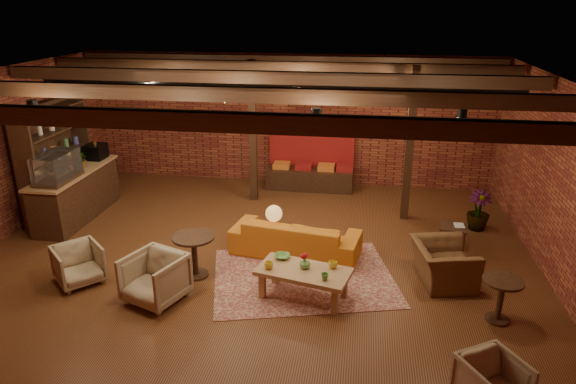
# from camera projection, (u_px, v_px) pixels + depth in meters

# --- Properties ---
(floor) EXTENTS (10.00, 10.00, 0.00)m
(floor) POSITION_uv_depth(u_px,v_px,m) (257.00, 251.00, 9.55)
(floor) COLOR #3B1B0E
(floor) RESTS_ON ground
(ceiling) EXTENTS (10.00, 8.00, 0.02)m
(ceiling) POSITION_uv_depth(u_px,v_px,m) (253.00, 77.00, 8.43)
(ceiling) COLOR black
(ceiling) RESTS_ON wall_back
(wall_back) EXTENTS (10.00, 0.02, 3.20)m
(wall_back) POSITION_uv_depth(u_px,v_px,m) (289.00, 120.00, 12.69)
(wall_back) COLOR maroon
(wall_back) RESTS_ON ground
(wall_front) EXTENTS (10.00, 0.02, 3.20)m
(wall_front) POSITION_uv_depth(u_px,v_px,m) (174.00, 288.00, 5.29)
(wall_front) COLOR maroon
(wall_front) RESTS_ON ground
(wall_right) EXTENTS (0.02, 8.00, 3.20)m
(wall_right) POSITION_uv_depth(u_px,v_px,m) (557.00, 183.00, 8.30)
(wall_right) COLOR maroon
(wall_right) RESTS_ON ground
(ceiling_beams) EXTENTS (9.80, 6.40, 0.22)m
(ceiling_beams) POSITION_uv_depth(u_px,v_px,m) (253.00, 84.00, 8.47)
(ceiling_beams) COLOR black
(ceiling_beams) RESTS_ON ceiling
(ceiling_pipe) EXTENTS (9.60, 0.12, 0.12)m
(ceiling_pipe) POSITION_uv_depth(u_px,v_px,m) (270.00, 84.00, 10.03)
(ceiling_pipe) COLOR black
(ceiling_pipe) RESTS_ON ceiling
(post_left) EXTENTS (0.16, 0.16, 3.20)m
(post_left) POSITION_uv_depth(u_px,v_px,m) (253.00, 133.00, 11.48)
(post_left) COLOR black
(post_left) RESTS_ON ground
(post_right) EXTENTS (0.16, 0.16, 3.20)m
(post_right) POSITION_uv_depth(u_px,v_px,m) (410.00, 146.00, 10.45)
(post_right) COLOR black
(post_right) RESTS_ON ground
(service_counter) EXTENTS (0.80, 2.50, 1.60)m
(service_counter) POSITION_uv_depth(u_px,v_px,m) (75.00, 182.00, 10.77)
(service_counter) COLOR black
(service_counter) RESTS_ON ground
(plant_counter) EXTENTS (0.35, 0.39, 0.30)m
(plant_counter) POSITION_uv_depth(u_px,v_px,m) (81.00, 160.00, 10.79)
(plant_counter) COLOR #337F33
(plant_counter) RESTS_ON service_counter
(shelving_hutch) EXTENTS (0.52, 2.00, 2.40)m
(shelving_hutch) POSITION_uv_depth(u_px,v_px,m) (57.00, 162.00, 10.77)
(shelving_hutch) COLOR black
(shelving_hutch) RESTS_ON ground
(banquette) EXTENTS (2.10, 0.70, 1.00)m
(banquette) POSITION_uv_depth(u_px,v_px,m) (310.00, 169.00, 12.58)
(banquette) COLOR maroon
(banquette) RESTS_ON ground
(service_sign) EXTENTS (0.86, 0.06, 0.30)m
(service_sign) POSITION_uv_depth(u_px,v_px,m) (309.00, 97.00, 11.52)
(service_sign) COLOR #F65C18
(service_sign) RESTS_ON ceiling
(ceiling_spotlights) EXTENTS (6.40, 4.40, 0.28)m
(ceiling_spotlights) POSITION_uv_depth(u_px,v_px,m) (253.00, 97.00, 8.55)
(ceiling_spotlights) COLOR black
(ceiling_spotlights) RESTS_ON ceiling
(rug) EXTENTS (3.45, 2.95, 0.01)m
(rug) POSITION_uv_depth(u_px,v_px,m) (304.00, 277.00, 8.65)
(rug) COLOR maroon
(rug) RESTS_ON floor
(sofa) EXTENTS (2.44, 1.28, 0.68)m
(sofa) POSITION_uv_depth(u_px,v_px,m) (296.00, 237.00, 9.34)
(sofa) COLOR #C0681A
(sofa) RESTS_ON floor
(coffee_table) EXTENTS (1.55, 1.02, 0.74)m
(coffee_table) POSITION_uv_depth(u_px,v_px,m) (303.00, 272.00, 7.93)
(coffee_table) COLOR #A87F4E
(coffee_table) RESTS_ON floor
(side_table_lamp) EXTENTS (0.59, 0.59, 0.95)m
(side_table_lamp) POSITION_uv_depth(u_px,v_px,m) (274.00, 217.00, 9.20)
(side_table_lamp) COLOR black
(side_table_lamp) RESTS_ON floor
(round_table_left) EXTENTS (0.71, 0.71, 0.73)m
(round_table_left) POSITION_uv_depth(u_px,v_px,m) (194.00, 249.00, 8.53)
(round_table_left) COLOR black
(round_table_left) RESTS_ON floor
(armchair_a) EXTENTS (0.95, 0.95, 0.72)m
(armchair_a) POSITION_uv_depth(u_px,v_px,m) (78.00, 263.00, 8.38)
(armchair_a) COLOR beige
(armchair_a) RESTS_ON floor
(armchair_b) EXTENTS (1.03, 1.01, 0.84)m
(armchair_b) POSITION_uv_depth(u_px,v_px,m) (155.00, 276.00, 7.85)
(armchair_b) COLOR beige
(armchair_b) RESTS_ON floor
(armchair_right) EXTENTS (0.87, 1.15, 0.91)m
(armchair_right) POSITION_uv_depth(u_px,v_px,m) (444.00, 258.00, 8.34)
(armchair_right) COLOR brown
(armchair_right) RESTS_ON floor
(side_table_book) EXTENTS (0.56, 0.56, 0.55)m
(side_table_book) POSITION_uv_depth(u_px,v_px,m) (454.00, 228.00, 9.34)
(side_table_book) COLOR black
(side_table_book) RESTS_ON floor
(round_table_right) EXTENTS (0.58, 0.58, 0.67)m
(round_table_right) POSITION_uv_depth(u_px,v_px,m) (501.00, 293.00, 7.33)
(round_table_right) COLOR black
(round_table_right) RESTS_ON floor
(armchair_far) EXTENTS (0.87, 0.86, 0.67)m
(armchair_far) POSITION_uv_depth(u_px,v_px,m) (493.00, 381.00, 5.81)
(armchair_far) COLOR beige
(armchair_far) RESTS_ON floor
(plant_tall) EXTENTS (1.48, 1.48, 2.42)m
(plant_tall) POSITION_uv_depth(u_px,v_px,m) (484.00, 173.00, 10.04)
(plant_tall) COLOR #4C7F4C
(plant_tall) RESTS_ON floor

